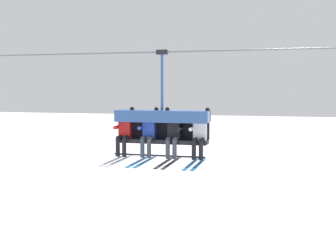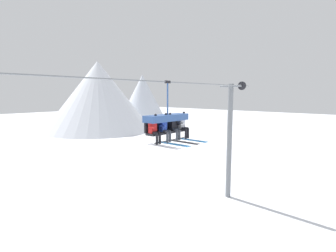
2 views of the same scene
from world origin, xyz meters
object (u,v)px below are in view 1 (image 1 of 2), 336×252
Objects in this scene: skier_white at (199,134)px; skier_black at (173,133)px; skier_blue at (148,132)px; skier_red at (124,132)px; chairlift_chair at (163,121)px.

skier_black is at bearing 180.00° from skier_white.
skier_black is at bearing 0.00° from skier_blue.
skier_black is (0.66, 0.00, 0.00)m from skier_blue.
chairlift_chair is at bearing 12.16° from skier_red.
skier_white is (1.33, 0.00, 0.00)m from skier_blue.
skier_red is 1.00× the size of skier_blue.
chairlift_chair is at bearing 33.05° from skier_blue.
skier_red and skier_white have the same top height.
chairlift_chair is 0.48m from skier_blue.
skier_red and skier_blue have the same top height.
skier_blue is at bearing 180.00° from skier_black.
skier_blue is 0.66m from skier_black.
skier_blue is 1.00× the size of skier_black.
skier_red is at bearing 180.00° from skier_black.
chairlift_chair is 1.58× the size of skier_red.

